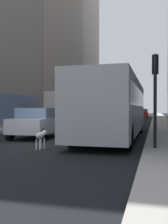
{
  "coord_description": "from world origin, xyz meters",
  "views": [
    {
      "loc": [
        4.9,
        -10.56,
        1.55
      ],
      "look_at": [
        1.12,
        3.47,
        1.4
      ],
      "focal_mm": 42.38,
      "sensor_mm": 36.0,
      "label": 1
    }
  ],
  "objects_px": {
    "transit_bus": "(115,105)",
    "car_yellow_taxi": "(132,117)",
    "box_truck": "(71,108)",
    "traffic_light_near": "(155,85)",
    "car_blue_hatchback": "(93,115)",
    "dalmatian_dog": "(41,136)",
    "car_red_coupe": "(143,113)",
    "car_silver_sedan": "(39,123)",
    "car_white_van": "(125,115)"
  },
  "relations": [
    {
      "from": "transit_bus",
      "to": "car_white_van",
      "type": "distance_m",
      "value": 20.09
    },
    {
      "from": "transit_bus",
      "to": "car_blue_hatchback",
      "type": "bearing_deg",
      "value": 106.76
    },
    {
      "from": "box_truck",
      "to": "dalmatian_dog",
      "type": "height_order",
      "value": "box_truck"
    },
    {
      "from": "traffic_light_near",
      "to": "car_white_van",
      "type": "bearing_deg",
      "value": 98.63
    },
    {
      "from": "traffic_light_near",
      "to": "box_truck",
      "type": "bearing_deg",
      "value": 119.31
    },
    {
      "from": "transit_bus",
      "to": "car_yellow_taxi",
      "type": "xyz_separation_m",
      "value": [
        0.0,
        10.61,
        -0.95
      ]
    },
    {
      "from": "car_white_van",
      "to": "traffic_light_near",
      "type": "distance_m",
      "value": 24.71
    },
    {
      "from": "car_blue_hatchback",
      "to": "dalmatian_dog",
      "type": "height_order",
      "value": "car_blue_hatchback"
    },
    {
      "from": "car_white_van",
      "to": "box_truck",
      "type": "bearing_deg",
      "value": -110.55
    },
    {
      "from": "transit_bus",
      "to": "car_blue_hatchback",
      "type": "relative_size",
      "value": 2.64
    },
    {
      "from": "car_white_van",
      "to": "car_red_coupe",
      "type": "relative_size",
      "value": 1.12
    },
    {
      "from": "transit_bus",
      "to": "box_truck",
      "type": "xyz_separation_m",
      "value": [
        -5.6,
        9.34,
        -0.11
      ]
    },
    {
      "from": "car_yellow_taxi",
      "to": "car_red_coupe",
      "type": "distance_m",
      "value": 24.25
    },
    {
      "from": "car_blue_hatchback",
      "to": "car_red_coupe",
      "type": "distance_m",
      "value": 17.21
    },
    {
      "from": "car_blue_hatchback",
      "to": "dalmatian_dog",
      "type": "relative_size",
      "value": 4.55
    },
    {
      "from": "car_silver_sedan",
      "to": "box_truck",
      "type": "bearing_deg",
      "value": 98.66
    },
    {
      "from": "box_truck",
      "to": "traffic_light_near",
      "type": "height_order",
      "value": "traffic_light_near"
    },
    {
      "from": "car_silver_sedan",
      "to": "car_white_van",
      "type": "bearing_deg",
      "value": 83.53
    },
    {
      "from": "car_white_van",
      "to": "car_yellow_taxi",
      "type": "xyz_separation_m",
      "value": [
        1.6,
        -9.39,
        0.0
      ]
    },
    {
      "from": "car_silver_sedan",
      "to": "box_truck",
      "type": "height_order",
      "value": "box_truck"
    },
    {
      "from": "transit_bus",
      "to": "car_silver_sedan",
      "type": "relative_size",
      "value": 2.88
    },
    {
      "from": "transit_bus",
      "to": "dalmatian_dog",
      "type": "xyz_separation_m",
      "value": [
        -2.19,
        -4.88,
        -1.26
      ]
    },
    {
      "from": "car_white_van",
      "to": "dalmatian_dog",
      "type": "relative_size",
      "value": 4.65
    },
    {
      "from": "car_white_van",
      "to": "car_silver_sedan",
      "type": "height_order",
      "value": "same"
    },
    {
      "from": "car_white_van",
      "to": "dalmatian_dog",
      "type": "distance_m",
      "value": 24.89
    },
    {
      "from": "transit_bus",
      "to": "car_red_coupe",
      "type": "distance_m",
      "value": 34.88
    },
    {
      "from": "transit_bus",
      "to": "dalmatian_dog",
      "type": "height_order",
      "value": "transit_bus"
    },
    {
      "from": "car_white_van",
      "to": "dalmatian_dog",
      "type": "height_order",
      "value": "car_white_van"
    },
    {
      "from": "dalmatian_dog",
      "to": "box_truck",
      "type": "bearing_deg",
      "value": 103.47
    },
    {
      "from": "car_yellow_taxi",
      "to": "car_silver_sedan",
      "type": "relative_size",
      "value": 1.16
    },
    {
      "from": "transit_bus",
      "to": "car_white_van",
      "type": "bearing_deg",
      "value": 94.57
    },
    {
      "from": "box_truck",
      "to": "traffic_light_near",
      "type": "bearing_deg",
      "value": -60.69
    },
    {
      "from": "traffic_light_near",
      "to": "transit_bus",
      "type": "bearing_deg",
      "value": 115.63
    },
    {
      "from": "car_white_van",
      "to": "car_yellow_taxi",
      "type": "bearing_deg",
      "value": -80.33
    },
    {
      "from": "traffic_light_near",
      "to": "car_red_coupe",
      "type": "bearing_deg",
      "value": 93.06
    },
    {
      "from": "car_red_coupe",
      "to": "traffic_light_near",
      "type": "relative_size",
      "value": 1.17
    },
    {
      "from": "car_blue_hatchback",
      "to": "dalmatian_dog",
      "type": "xyz_separation_m",
      "value": [
        3.41,
        -23.47,
        -0.31
      ]
    },
    {
      "from": "dalmatian_dog",
      "to": "car_red_coupe",
      "type": "bearing_deg",
      "value": 86.84
    },
    {
      "from": "transit_bus",
      "to": "box_truck",
      "type": "relative_size",
      "value": 1.54
    },
    {
      "from": "car_white_van",
      "to": "box_truck",
      "type": "height_order",
      "value": "box_truck"
    },
    {
      "from": "dalmatian_dog",
      "to": "car_yellow_taxi",
      "type": "bearing_deg",
      "value": 81.94
    },
    {
      "from": "car_yellow_taxi",
      "to": "dalmatian_dog",
      "type": "height_order",
      "value": "car_yellow_taxi"
    },
    {
      "from": "car_white_van",
      "to": "car_red_coupe",
      "type": "bearing_deg",
      "value": 83.85
    },
    {
      "from": "car_red_coupe",
      "to": "transit_bus",
      "type": "bearing_deg",
      "value": -90.0
    },
    {
      "from": "traffic_light_near",
      "to": "car_blue_hatchback",
      "type": "bearing_deg",
      "value": 108.53
    },
    {
      "from": "car_red_coupe",
      "to": "traffic_light_near",
      "type": "height_order",
      "value": "traffic_light_near"
    },
    {
      "from": "car_yellow_taxi",
      "to": "car_red_coupe",
      "type": "height_order",
      "value": "same"
    },
    {
      "from": "car_blue_hatchback",
      "to": "box_truck",
      "type": "height_order",
      "value": "box_truck"
    },
    {
      "from": "transit_bus",
      "to": "car_red_coupe",
      "type": "relative_size",
      "value": 2.89
    },
    {
      "from": "car_silver_sedan",
      "to": "dalmatian_dog",
      "type": "xyz_separation_m",
      "value": [
        1.81,
        -3.71,
        -0.31
      ]
    }
  ]
}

